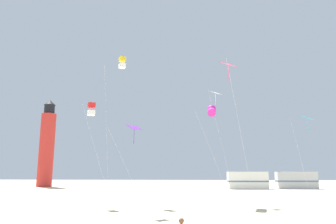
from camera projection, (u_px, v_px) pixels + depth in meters
The scene contains 10 objects.
kite_tube_magenta at pixel (212, 110), 28.25m from camera, with size 3.04×2.92×9.01m.
kite_diamond_cyan at pixel (307, 121), 27.64m from camera, with size 1.89×1.89×7.75m.
kite_diamond_white at pixel (216, 97), 29.87m from camera, with size 2.31×2.11×10.52m.
kite_diamond_violet at pixel (134, 130), 22.03m from camera, with size 3.04×2.26×6.14m.
kite_box_scarlet at pixel (91, 109), 27.93m from camera, with size 2.53×2.53×8.92m.
kite_box_gold at pixel (122, 63), 31.76m from camera, with size 2.37×2.39×14.36m.
kite_diamond_rainbow at pixel (229, 70), 20.80m from camera, with size 1.95×1.95×10.14m.
lighthouse_distant at pixel (47, 145), 60.17m from camera, with size 2.80×2.80×16.80m.
rv_van_white at pixel (247, 180), 51.27m from camera, with size 6.49×2.47×2.80m.
rv_van_silver at pixel (296, 180), 52.00m from camera, with size 6.50×2.52×2.80m.
Camera 1 is at (1.83, -7.11, 2.84)m, focal length 33.26 mm.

